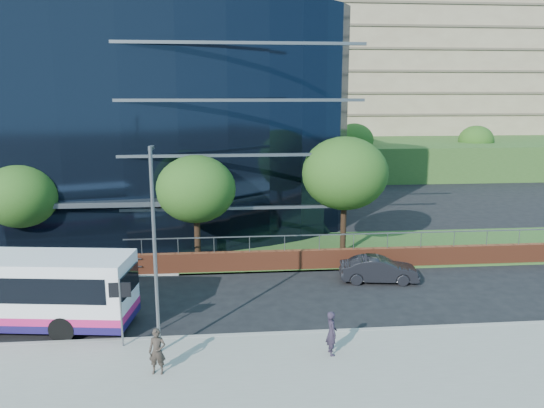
{
  "coord_description": "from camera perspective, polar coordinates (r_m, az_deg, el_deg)",
  "views": [
    {
      "loc": [
        8.62,
        -21.52,
        10.02
      ],
      "look_at": [
        11.34,
        8.0,
        3.78
      ],
      "focal_mm": 35.0,
      "sensor_mm": 36.0,
      "label": 1
    }
  ],
  "objects": [
    {
      "name": "tree_dist_f",
      "position": [
        71.09,
        21.09,
        6.4
      ],
      "size": [
        4.29,
        4.29,
        6.05
      ],
      "color": "black",
      "rests_on": "ground"
    },
    {
      "name": "retaining_wall",
      "position": [
        32.38,
        15.63,
        -5.47
      ],
      "size": [
        34.0,
        0.4,
        2.11
      ],
      "color": "brown",
      "rests_on": "ground"
    },
    {
      "name": "tree_far_c",
      "position": [
        31.05,
        -8.18,
        1.58
      ],
      "size": [
        4.62,
        4.62,
        6.51
      ],
      "color": "black",
      "rests_on": "ground"
    },
    {
      "name": "grass_verge",
      "position": [
        37.33,
        19.34,
        -4.29
      ],
      "size": [
        36.0,
        8.0,
        0.12
      ],
      "primitive_type": "cube",
      "color": "#2D511E",
      "rests_on": "ground"
    },
    {
      "name": "street_sign",
      "position": [
        21.82,
        -16.01,
        -9.75
      ],
      "size": [
        0.85,
        0.09,
        2.8
      ],
      "color": "slate",
      "rests_on": "pavement_near"
    },
    {
      "name": "tree_far_d",
      "position": [
        32.73,
        7.84,
        3.28
      ],
      "size": [
        5.28,
        5.28,
        7.44
      ],
      "color": "black",
      "rests_on": "ground"
    },
    {
      "name": "yellow_line_outer",
      "position": [
        24.57,
        -26.02,
        -13.45
      ],
      "size": [
        80.0,
        0.08,
        0.01
      ],
      "primitive_type": "cube",
      "color": "gold",
      "rests_on": "ground"
    },
    {
      "name": "pedestrian",
      "position": [
        20.98,
        6.42,
        -13.61
      ],
      "size": [
        0.48,
        0.68,
        1.74
      ],
      "primitive_type": "imported",
      "rotation": [
        0.0,
        0.0,
        1.68
      ],
      "color": "#261E2E",
      "rests_on": "pavement_near"
    },
    {
      "name": "tree_dist_e",
      "position": [
        63.65,
        8.8,
        6.8
      ],
      "size": [
        4.62,
        4.62,
        6.51
      ],
      "color": "black",
      "rests_on": "ground"
    },
    {
      "name": "streetlight_east",
      "position": [
        20.3,
        -12.51,
        -4.36
      ],
      "size": [
        0.15,
        0.77,
        8.0
      ],
      "color": "slate",
      "rests_on": "pavement_near"
    },
    {
      "name": "pedestrian_b",
      "position": [
        19.99,
        -12.24,
        -15.24
      ],
      "size": [
        0.66,
        0.48,
        1.69
      ],
      "primitive_type": "imported",
      "rotation": [
        0.0,
        0.0,
        -0.12
      ],
      "color": "#342A24",
      "rests_on": "pavement_near"
    },
    {
      "name": "yellow_line_inner",
      "position": [
        24.7,
        -25.9,
        -13.31
      ],
      "size": [
        80.0,
        0.08,
        0.01
      ],
      "primitive_type": "cube",
      "color": "gold",
      "rests_on": "ground"
    },
    {
      "name": "ground",
      "position": [
        25.25,
        -25.38,
        -12.71
      ],
      "size": [
        200.0,
        200.0,
        0.0
      ],
      "primitive_type": "plane",
      "color": "black",
      "rests_on": "ground"
    },
    {
      "name": "tree_far_b",
      "position": [
        33.63,
        -25.39,
        0.77
      ],
      "size": [
        4.29,
        4.29,
        6.05
      ],
      "color": "black",
      "rests_on": "ground"
    },
    {
      "name": "glass_office",
      "position": [
        44.25,
        -22.08,
        8.4
      ],
      "size": [
        44.0,
        23.1,
        16.0
      ],
      "color": "black",
      "rests_on": "ground"
    },
    {
      "name": "apartment_block",
      "position": [
        82.14,
        11.54,
        12.41
      ],
      "size": [
        60.0,
        42.0,
        30.0
      ],
      "color": "#2D511E",
      "rests_on": "ground"
    },
    {
      "name": "parked_car",
      "position": [
        29.32,
        11.41,
        -6.93
      ],
      "size": [
        4.31,
        1.99,
        1.37
      ],
      "primitive_type": "imported",
      "rotation": [
        0.0,
        0.0,
        1.44
      ],
      "color": "black",
      "rests_on": "ground"
    },
    {
      "name": "kerb",
      "position": [
        24.37,
        -26.21,
        -13.49
      ],
      "size": [
        80.0,
        0.25,
        0.16
      ],
      "primitive_type": "cube",
      "color": "gray",
      "rests_on": "ground"
    }
  ]
}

